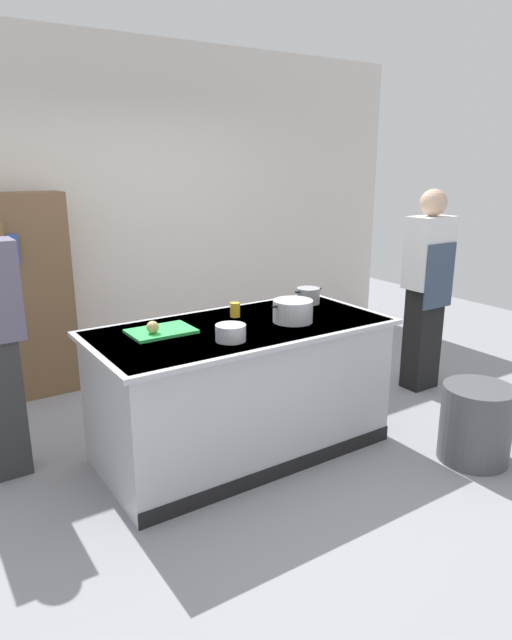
# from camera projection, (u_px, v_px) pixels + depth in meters

# --- Properties ---
(ground_plane) EXTENTS (10.00, 10.00, 0.00)m
(ground_plane) POSITION_uv_depth(u_px,v_px,m) (242.00, 449.00, 3.93)
(ground_plane) COLOR gray
(back_wall) EXTENTS (6.40, 0.12, 3.00)m
(back_wall) POSITION_uv_depth(u_px,v_px,m) (120.00, 210.00, 5.20)
(back_wall) COLOR silver
(back_wall) RESTS_ON ground_plane
(counter_island) EXTENTS (1.98, 0.98, 0.90)m
(counter_island) POSITION_uv_depth(u_px,v_px,m) (242.00, 387.00, 3.80)
(counter_island) COLOR #B7BABF
(counter_island) RESTS_ON ground_plane
(cutting_board) EXTENTS (0.40, 0.28, 0.02)m
(cutting_board) POSITION_uv_depth(u_px,v_px,m) (161.00, 331.00, 3.52)
(cutting_board) COLOR green
(cutting_board) RESTS_ON counter_island
(onion) EXTENTS (0.08, 0.08, 0.08)m
(onion) POSITION_uv_depth(u_px,v_px,m) (153.00, 327.00, 3.44)
(onion) COLOR tan
(onion) RESTS_ON cutting_board
(stock_pot) EXTENTS (0.33, 0.27, 0.15)m
(stock_pot) POSITION_uv_depth(u_px,v_px,m) (293.00, 311.00, 3.75)
(stock_pot) COLOR #B7BABF
(stock_pot) RESTS_ON counter_island
(sauce_pan) EXTENTS (0.24, 0.17, 0.12)m
(sauce_pan) POSITION_uv_depth(u_px,v_px,m) (308.00, 296.00, 4.23)
(sauce_pan) COLOR #99999E
(sauce_pan) RESTS_ON counter_island
(mixing_bowl) EXTENTS (0.18, 0.18, 0.10)m
(mixing_bowl) POSITION_uv_depth(u_px,v_px,m) (231.00, 333.00, 3.36)
(mixing_bowl) COLOR #B7BABF
(mixing_bowl) RESTS_ON counter_island
(juice_cup) EXTENTS (0.07, 0.07, 0.10)m
(juice_cup) POSITION_uv_depth(u_px,v_px,m) (235.00, 310.00, 3.87)
(juice_cup) COLOR yellow
(juice_cup) RESTS_ON counter_island
(trash_bin) EXTENTS (0.46, 0.46, 0.52)m
(trash_bin) POSITION_uv_depth(u_px,v_px,m) (476.00, 423.00, 3.73)
(trash_bin) COLOR #4C4C51
(trash_bin) RESTS_ON ground_plane
(person_chef) EXTENTS (0.38, 0.25, 1.72)m
(person_chef) POSITION_uv_depth(u_px,v_px,m) (427.00, 286.00, 4.76)
(person_chef) COLOR black
(person_chef) RESTS_ON ground_plane
(bookshelf) EXTENTS (1.10, 0.31, 1.70)m
(bookshelf) POSITION_uv_depth(u_px,v_px,m) (1.00, 301.00, 4.52)
(bookshelf) COLOR brown
(bookshelf) RESTS_ON ground_plane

